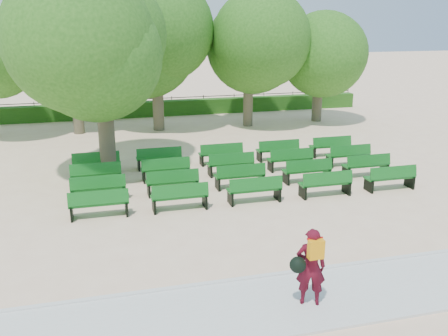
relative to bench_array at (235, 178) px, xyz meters
name	(u,v)px	position (x,y,z in m)	size (l,w,h in m)	color
ground	(210,191)	(-1.15, -0.80, -0.09)	(120.00, 120.00, 0.00)	beige
paving	(290,303)	(-1.15, -8.20, -0.06)	(30.00, 2.20, 0.06)	silver
curb	(271,276)	(-1.15, -7.05, -0.04)	(30.00, 0.12, 0.10)	silver
hedge	(157,108)	(-1.15, 13.20, 0.36)	(26.00, 0.70, 0.90)	#245716
fence	(156,115)	(-1.15, 13.60, -0.09)	(26.00, 0.10, 1.02)	black
tree_line	(167,130)	(-1.15, 9.20, -0.09)	(21.80, 6.80, 7.04)	#316C1D
bench_array	(235,178)	(0.00, 0.00, 0.00)	(1.81, 0.68, 1.12)	#105F19
tree_among	(100,41)	(-4.45, 2.12, 4.90)	(5.09, 5.09, 7.31)	brown
person	(310,266)	(-0.81, -8.36, 0.84)	(0.84, 0.59, 1.69)	#4A0A18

